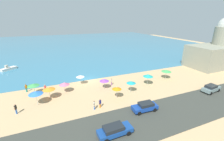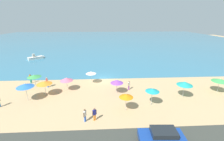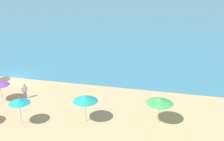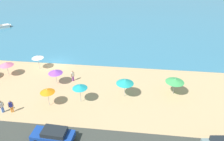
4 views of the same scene
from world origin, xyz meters
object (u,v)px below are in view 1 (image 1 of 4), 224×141
(parked_car_3, at_px, (145,107))
(beach_umbrella_0, at_px, (49,89))
(beach_umbrella_7, at_px, (131,82))
(bather_3, at_px, (94,105))
(beach_umbrella_3, at_px, (36,93))
(bather_2, at_px, (45,88))
(beach_umbrella_9, at_px, (148,75))
(bather_4, at_px, (100,103))
(beach_umbrella_6, at_px, (166,71))
(beach_umbrella_8, at_px, (33,85))
(parked_car_2, at_px, (211,88))
(beach_umbrella_2, at_px, (104,80))
(parked_car_0, at_px, (115,130))
(bather_0, at_px, (26,88))
(beach_umbrella_5, at_px, (80,76))
(bather_5, at_px, (16,108))
(bather_1, at_px, (111,81))
(beach_umbrella_1, at_px, (64,84))
(beach_umbrella_4, at_px, (117,88))
(harbor_fortress, at_px, (218,49))
(skiff_nearshore, at_px, (8,69))

(parked_car_3, bearing_deg, beach_umbrella_0, 144.57)
(beach_umbrella_7, height_order, bather_3, beach_umbrella_7)
(beach_umbrella_3, height_order, bather_2, beach_umbrella_3)
(beach_umbrella_9, bearing_deg, beach_umbrella_3, 179.23)
(bather_4, bearing_deg, beach_umbrella_6, 17.30)
(beach_umbrella_3, bearing_deg, beach_umbrella_8, 99.07)
(parked_car_2, bearing_deg, beach_umbrella_3, 165.74)
(beach_umbrella_2, relative_size, beach_umbrella_7, 0.91)
(parked_car_0, bearing_deg, bather_3, 96.73)
(bather_0, bearing_deg, beach_umbrella_5, -3.58)
(bather_5, distance_m, parked_car_3, 20.25)
(beach_umbrella_2, height_order, beach_umbrella_9, beach_umbrella_9)
(beach_umbrella_7, distance_m, parked_car_2, 16.25)
(beach_umbrella_2, bearing_deg, beach_umbrella_5, 136.94)
(beach_umbrella_3, distance_m, bather_1, 15.13)
(bather_5, xyz_separation_m, parked_car_0, (12.35, -10.12, -0.12))
(bather_5, bearing_deg, beach_umbrella_6, 4.48)
(beach_umbrella_7, height_order, bather_5, beach_umbrella_7)
(beach_umbrella_0, height_order, beach_umbrella_6, beach_umbrella_0)
(beach_umbrella_1, height_order, parked_car_2, beach_umbrella_1)
(beach_umbrella_4, distance_m, harbor_fortress, 37.73)
(bather_5, height_order, parked_car_3, bather_5)
(bather_0, bearing_deg, beach_umbrella_7, -22.99)
(beach_umbrella_3, height_order, beach_umbrella_8, beach_umbrella_3)
(beach_umbrella_7, bearing_deg, beach_umbrella_3, 173.09)
(parked_car_0, bearing_deg, beach_umbrella_6, 33.24)
(beach_umbrella_4, bearing_deg, beach_umbrella_0, 158.29)
(beach_umbrella_7, bearing_deg, skiff_nearshore, 135.38)
(bather_1, bearing_deg, parked_car_3, -83.78)
(bather_4, bearing_deg, beach_umbrella_2, 64.67)
(beach_umbrella_6, distance_m, bather_5, 31.68)
(beach_umbrella_2, relative_size, bather_0, 1.33)
(beach_umbrella_2, bearing_deg, beach_umbrella_3, -173.11)
(beach_umbrella_3, bearing_deg, bather_1, 9.89)
(bather_2, xyz_separation_m, parked_car_3, (14.76, -12.86, -0.19))
(beach_umbrella_5, distance_m, bather_4, 10.55)
(beach_umbrella_8, bearing_deg, bather_5, -110.63)
(beach_umbrella_3, distance_m, skiff_nearshore, 25.01)
(beach_umbrella_5, height_order, bather_4, beach_umbrella_5)
(beach_umbrella_5, xyz_separation_m, bather_2, (-7.27, -1.22, -1.02))
(beach_umbrella_7, distance_m, parked_car_3, 6.76)
(beach_umbrella_3, distance_m, beach_umbrella_9, 22.41)
(beach_umbrella_1, height_order, bather_0, beach_umbrella_1)
(beach_umbrella_6, bearing_deg, beach_umbrella_3, -178.10)
(beach_umbrella_6, height_order, bather_0, beach_umbrella_6)
(bather_4, distance_m, parked_car_3, 7.32)
(beach_umbrella_8, relative_size, harbor_fortress, 0.15)
(beach_umbrella_4, bearing_deg, bather_5, 174.18)
(beach_umbrella_6, height_order, beach_umbrella_7, beach_umbrella_7)
(beach_umbrella_2, distance_m, beach_umbrella_7, 5.66)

